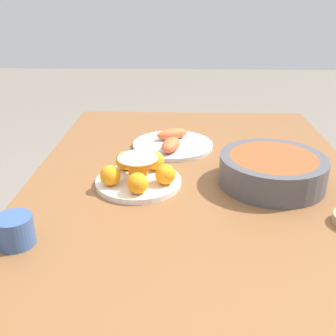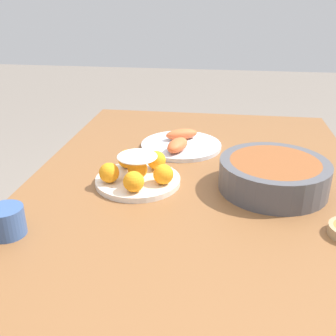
# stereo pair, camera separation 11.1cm
# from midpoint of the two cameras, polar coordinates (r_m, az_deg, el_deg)

# --- Properties ---
(dining_table) EXTENTS (1.35, 0.97, 0.76)m
(dining_table) POSITION_cam_midpoint_polar(r_m,az_deg,el_deg) (1.20, 1.32, -5.50)
(dining_table) COLOR brown
(dining_table) RESTS_ON ground_plane
(cake_plate) EXTENTS (0.24, 0.24, 0.09)m
(cake_plate) POSITION_cam_midpoint_polar(r_m,az_deg,el_deg) (1.10, -7.21, -0.92)
(cake_plate) COLOR silver
(cake_plate) RESTS_ON dining_table
(serving_bowl) EXTENTS (0.29, 0.29, 0.08)m
(serving_bowl) POSITION_cam_midpoint_polar(r_m,az_deg,el_deg) (1.12, 12.17, -0.27)
(serving_bowl) COLOR #4C4C51
(serving_bowl) RESTS_ON dining_table
(seafood_platter) EXTENTS (0.28, 0.28, 0.06)m
(seafood_platter) POSITION_cam_midpoint_polar(r_m,az_deg,el_deg) (1.37, -1.70, 3.52)
(seafood_platter) COLOR silver
(seafood_platter) RESTS_ON dining_table
(cup_near) EXTENTS (0.08, 0.08, 0.07)m
(cup_near) POSITION_cam_midpoint_polar(r_m,az_deg,el_deg) (0.93, -24.62, -8.37)
(cup_near) COLOR #38568E
(cup_near) RESTS_ON dining_table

